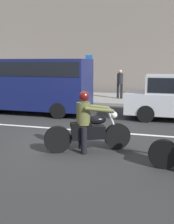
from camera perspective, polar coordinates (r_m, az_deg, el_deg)
name	(u,v)px	position (r m, az deg, el deg)	size (l,w,h in m)	color
ground_plane	(73,138)	(7.60, -3.06, -5.84)	(80.00, 80.00, 0.00)	#2A2A2A
sidewalk_slab	(116,99)	(15.22, 6.44, 2.97)	(40.00, 4.40, 0.14)	gray
lane_marking_stripe	(103,132)	(8.25, 3.66, -4.43)	(18.00, 0.14, 0.01)	silver
motorcycle_with_rider_olive	(88,127)	(6.38, 0.15, -3.31)	(2.04, 1.11, 1.52)	black
parked_van_navy	(32,82)	(11.46, -12.24, 6.58)	(5.07, 1.96, 2.33)	#11194C
street_sign_post	(89,71)	(16.14, 0.45, 9.18)	(0.44, 0.08, 2.51)	gray
pedestrian_bystander	(120,82)	(14.77, 7.36, 6.69)	(0.34, 0.34, 1.64)	black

